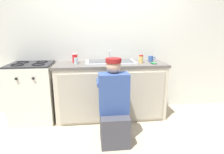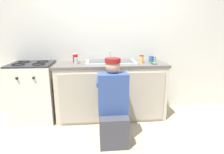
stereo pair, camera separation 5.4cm
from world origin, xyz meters
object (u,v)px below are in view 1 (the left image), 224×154
object	(u,v)px
plumber_person	(114,108)
condiment_jar	(141,59)
sink_double_basin	(111,62)
coffee_mug	(151,59)
stove_range	(33,92)
cell_phone	(153,63)
water_glass	(76,61)
soda_cup_red	(75,58)

from	to	relation	value
plumber_person	condiment_jar	bearing A→B (deg)	53.63
plumber_person	condiment_jar	xyz separation A→B (m)	(0.54, 0.73, 0.52)
sink_double_basin	plumber_person	xyz separation A→B (m)	(-0.04, -0.76, -0.48)
coffee_mug	condiment_jar	world-z (taller)	condiment_jar
stove_range	coffee_mug	world-z (taller)	coffee_mug
sink_double_basin	condiment_jar	distance (m)	0.50
coffee_mug	cell_phone	xyz separation A→B (m)	(-0.02, -0.20, -0.04)
water_glass	cell_phone	xyz separation A→B (m)	(1.23, -0.09, -0.04)
condiment_jar	soda_cup_red	bearing A→B (deg)	173.22
stove_range	cell_phone	bearing A→B (deg)	-3.59
soda_cup_red	cell_phone	distance (m)	1.27
soda_cup_red	condiment_jar	world-z (taller)	soda_cup_red
plumber_person	cell_phone	xyz separation A→B (m)	(0.72, 0.64, 0.47)
plumber_person	water_glass	world-z (taller)	plumber_person
coffee_mug	soda_cup_red	size ratio (longest dim) A/B	0.83
soda_cup_red	stove_range	bearing A→B (deg)	-172.20
cell_phone	soda_cup_red	bearing A→B (deg)	170.32
condiment_jar	coffee_mug	bearing A→B (deg)	29.53
water_glass	sink_double_basin	bearing A→B (deg)	3.01
water_glass	soda_cup_red	bearing A→B (deg)	101.40
coffee_mug	soda_cup_red	world-z (taller)	soda_cup_red
condiment_jar	cell_phone	bearing A→B (deg)	-25.46
stove_range	cell_phone	size ratio (longest dim) A/B	6.80
sink_double_basin	cell_phone	bearing A→B (deg)	-10.33
water_glass	condiment_jar	size ratio (longest dim) A/B	0.78
plumber_person	coffee_mug	size ratio (longest dim) A/B	8.76
cell_phone	condiment_jar	distance (m)	0.21
sink_double_basin	coffee_mug	xyz separation A→B (m)	(0.70, 0.08, 0.03)
condiment_jar	stove_range	bearing A→B (deg)	178.86
sink_double_basin	soda_cup_red	size ratio (longest dim) A/B	5.26
sink_double_basin	cell_phone	distance (m)	0.69
soda_cup_red	cell_phone	world-z (taller)	soda_cup_red
plumber_person	water_glass	xyz separation A→B (m)	(-0.51, 0.73, 0.51)
water_glass	condiment_jar	distance (m)	1.05
coffee_mug	water_glass	distance (m)	1.26
stove_range	soda_cup_red	xyz separation A→B (m)	(0.68, 0.09, 0.52)
condiment_jar	water_glass	bearing A→B (deg)	179.57
sink_double_basin	soda_cup_red	world-z (taller)	sink_double_basin
stove_range	condiment_jar	distance (m)	1.82
water_glass	condiment_jar	xyz separation A→B (m)	(1.05, -0.01, 0.01)
plumber_person	cell_phone	distance (m)	1.07
cell_phone	condiment_jar	size ratio (longest dim) A/B	1.09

